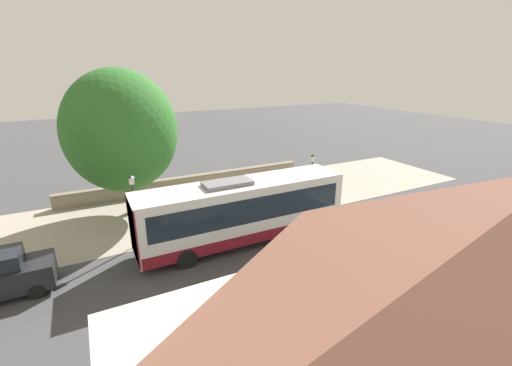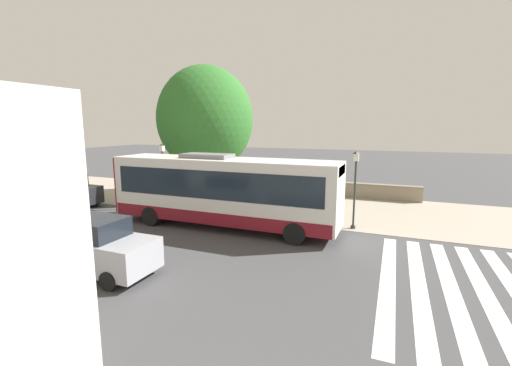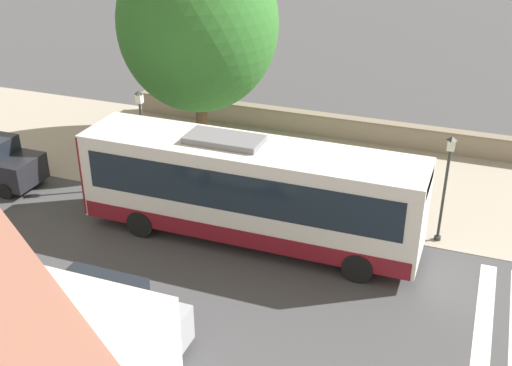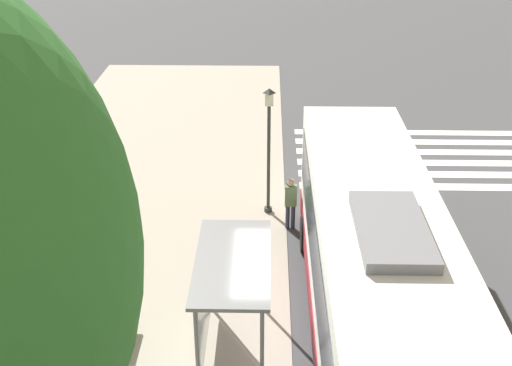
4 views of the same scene
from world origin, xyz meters
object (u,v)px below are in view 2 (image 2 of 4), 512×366
street_lamp_near (355,183)px  shade_tree (205,119)px  bus (223,190)px  bus_shelter (247,181)px  pedestrian (332,212)px  parked_car_behind_bus (68,191)px  street_lamp_far (163,170)px  parked_car_far_lane (94,246)px  bench (265,198)px

street_lamp_near → shade_tree: bearing=-113.4°
bus → bus_shelter: bus is taller
pedestrian → parked_car_behind_bus: bearing=-85.7°
street_lamp_far → parked_car_behind_bus: street_lamp_far is taller
bus → shade_tree: bearing=-144.4°
bus → pedestrian: size_ratio=7.30×
pedestrian → shade_tree: 12.77m
bus_shelter → parked_car_behind_bus: size_ratio=0.76×
pedestrian → parked_car_behind_bus: 16.87m
bus_shelter → pedestrian: size_ratio=2.00×
pedestrian → street_lamp_near: street_lamp_near is taller
bus_shelter → street_lamp_near: 6.36m
street_lamp_near → parked_car_behind_bus: (1.92, -17.80, -1.37)m
bus → bus_shelter: (-3.11, 0.00, 0.02)m
pedestrian → bus_shelter: bearing=-106.0°
street_lamp_far → shade_tree: size_ratio=0.43×
bus_shelter → street_lamp_far: 5.50m
bus → street_lamp_far: bearing=-112.9°
bus → bus_shelter: size_ratio=3.66×
shade_tree → bus_shelter: bearing=51.6°
bus_shelter → shade_tree: size_ratio=0.34×
pedestrian → street_lamp_near: size_ratio=0.41×
street_lamp_near → pedestrian: bearing=-56.6°
street_lamp_far → parked_car_far_lane: street_lamp_far is taller
bus_shelter → bus: bearing=-0.1°
pedestrian → bench: 6.52m
shade_tree → parked_car_behind_bus: shade_tree is taller
bus → pedestrian: (-1.59, 5.31, -1.01)m
street_lamp_near → parked_car_behind_bus: bearing=-83.8°
shade_tree → parked_car_far_lane: 15.06m
bench → street_lamp_far: 6.79m
bench → bus_shelter: bearing=-4.2°
street_lamp_near → shade_tree: 12.90m
parked_car_far_lane → bench: bearing=171.5°
bus_shelter → parked_car_far_lane: size_ratio=0.71×
bus → shade_tree: shade_tree is taller
bench → street_lamp_near: bearing=61.2°
parked_car_behind_bus → parked_car_far_lane: 12.10m
street_lamp_near → parked_car_behind_bus: size_ratio=0.93×
parked_car_far_lane → shade_tree: bearing=-165.8°
bus_shelter → shade_tree: 7.54m
bus → shade_tree: (-7.20, -5.15, 3.71)m
street_lamp_near → street_lamp_far: street_lamp_far is taller
bench → parked_car_far_lane: parked_car_far_lane is taller
shade_tree → street_lamp_far: bearing=-3.1°
street_lamp_near → parked_car_far_lane: (8.92, -7.94, -1.39)m
street_lamp_far → bus: bearing=67.1°
pedestrian → street_lamp_far: (-0.70, -10.72, 1.51)m
street_lamp_near → shade_tree: size_ratio=0.41×
street_lamp_far → parked_car_behind_bus: 6.58m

